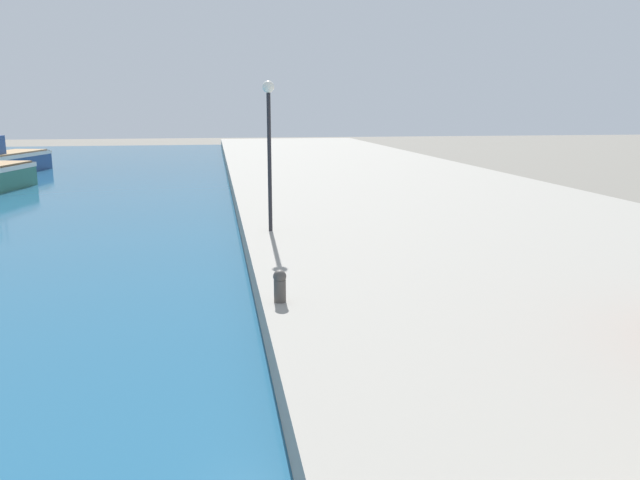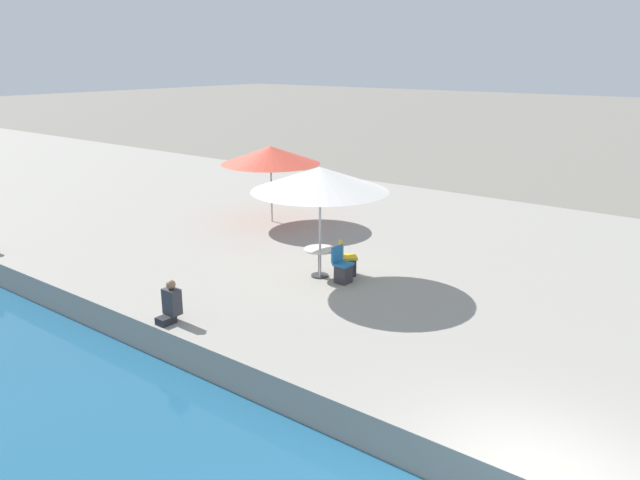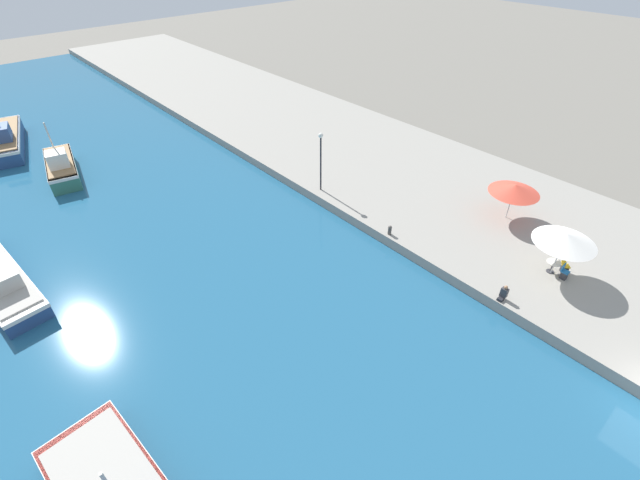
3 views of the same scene
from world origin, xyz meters
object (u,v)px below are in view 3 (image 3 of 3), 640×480
Objects in this scene: cafe_umbrella_white at (515,189)px; lamppost at (321,152)px; fishing_boat_far at (61,166)px; cafe_chair_left at (564,268)px; cafe_chair_right at (564,274)px; cafe_umbrella_pink at (566,238)px; fishing_boat_distant at (5,139)px; mooring_bollard at (390,230)px; cafe_table at (553,265)px; person_at_quay at (504,293)px.

lamppost is (-7.09, 11.37, 0.83)m from cafe_umbrella_white.
fishing_boat_far is 35.06m from cafe_umbrella_white.
cafe_chair_left is 0.20× the size of lamppost.
cafe_chair_right is (17.50, -33.52, 0.11)m from fishing_boat_far.
cafe_umbrella_white is 0.73× the size of lamppost.
cafe_umbrella_pink is at bearing -125.75° from cafe_umbrella_white.
fishing_boat_distant is 36.66m from mooring_bollard.
cafe_umbrella_pink is at bearing -64.90° from mooring_bollard.
cafe_chair_left is (-2.83, -5.19, -1.94)m from cafe_umbrella_white.
cafe_umbrella_pink reaches higher than cafe_chair_right.
lamppost is at bearing 86.35° from mooring_bollard.
cafe_table is at bearing -90.00° from cafe_chair_left.
mooring_bollard is (-4.22, 8.76, -0.18)m from cafe_table.
lamppost is (-3.76, 16.05, 2.56)m from cafe_table.
lamppost reaches higher than cafe_chair_left.
fishing_boat_far is 0.71× the size of fishing_boat_distant.
cafe_chair_right is at bearing -22.80° from cafe_chair_left.
cafe_table is 16.68m from lamppost.
cafe_chair_right is (-0.01, -0.72, -0.21)m from cafe_table.
cafe_umbrella_pink is (17.42, -32.88, 2.33)m from fishing_boat_far.
cafe_table is 1.22× the size of mooring_bollard.
cafe_table is at bearing -50.69° from fishing_boat_far.
fishing_boat_distant is (-2.28, 9.15, 0.01)m from fishing_boat_far.
cafe_umbrella_white is 6.22m from cafe_chair_left.
cafe_umbrella_pink is at bearing -50.87° from fishing_boat_far.
fishing_boat_far is at bearing 118.92° from mooring_bollard.
cafe_umbrella_white reaches higher than person_at_quay.
fishing_boat_far is at bearing -61.78° from cafe_chair_right.
cafe_umbrella_white is at bearing -42.24° from fishing_boat_far.
cafe_chair_right is at bearing -121.78° from cafe_umbrella_white.
fishing_boat_far is at bearing 129.38° from lamppost.
lamppost reaches higher than cafe_table.
fishing_boat_far is at bearing -106.54° from cafe_chair_left.
cafe_chair_left is (18.02, -33.31, 0.11)m from fishing_boat_far.
cafe_umbrella_white is at bearing -58.05° from lamppost.
fishing_boat_far reaches higher than person_at_quay.
person_at_quay is at bearing 170.05° from cafe_table.
cafe_umbrella_pink is 5.17× the size of mooring_bollard.
cafe_chair_right is (0.08, -0.65, -2.22)m from cafe_umbrella_pink.
mooring_bollard is (-0.06, 8.03, -0.06)m from person_at_quay.
lamppost reaches higher than cafe_chair_right.
cafe_chair_left is 17.33m from lamppost.
person_at_quay is at bearing -56.20° from fishing_boat_far.
mooring_bollard is at bearing -52.29° from fishing_boat_distant.
cafe_chair_left is at bearing -14.87° from person_at_quay.
cafe_chair_left is (20.29, -42.46, 0.10)m from fishing_boat_distant.
cafe_table is (-3.34, -4.68, -1.73)m from cafe_umbrella_white.
cafe_table is 0.88× the size of cafe_chair_left.
cafe_umbrella_white is 6.64m from cafe_chair_right.
cafe_chair_left is at bearing -62.95° from mooring_bollard.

